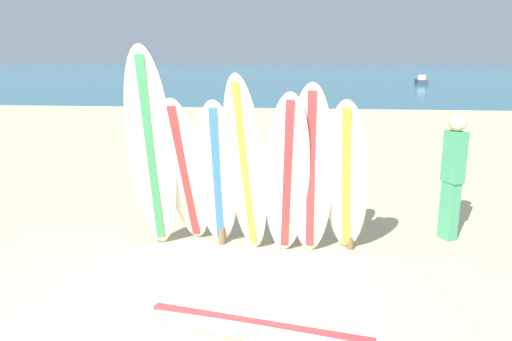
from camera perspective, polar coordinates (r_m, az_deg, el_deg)
name	(u,v)px	position (r m, az deg, el deg)	size (l,w,h in m)	color
ground_plane	(184,337)	(4.48, -8.48, -18.72)	(120.00, 120.00, 0.00)	beige
ocean_water	(298,73)	(61.71, 4.98, 11.34)	(120.00, 80.00, 0.01)	teal
surfboard_rack	(254,192)	(6.04, -0.29, -2.50)	(2.53, 0.09, 1.16)	brown
surfboard_leaning_far_left	(152,154)	(5.75, -12.16, 1.89)	(0.63, 0.91, 2.50)	silver
surfboard_leaning_left	(186,175)	(5.85, -8.27, -0.52)	(0.55, 1.00, 1.94)	white
surfboard_leaning_center_left	(217,178)	(5.72, -4.58, -0.83)	(0.58, 0.92, 1.93)	white
surfboard_leaning_center	(246,169)	(5.55, -1.21, 0.22)	(0.60, 0.82, 2.20)	silver
surfboard_leaning_center_right	(287,177)	(5.56, 3.65, -0.80)	(0.59, 0.68, 2.01)	white
surfboard_leaning_right	(311,173)	(5.61, 6.46, -0.26)	(0.55, 0.57, 2.10)	silver
surfboard_leaning_far_right	(347,181)	(5.60, 10.58, -1.21)	(0.64, 0.99, 1.95)	silver
surfboard_lying_on_sand	(258,326)	(4.52, 0.27, -17.74)	(2.26, 0.93, 0.08)	white
beachgoer_standing	(453,172)	(6.70, 22.11, -0.12)	(0.27, 0.31, 1.66)	#3F9966
small_boat_offshore	(421,81)	(41.23, 18.83, 9.93)	(1.05, 2.30, 0.71)	#333842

